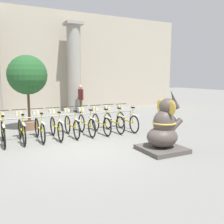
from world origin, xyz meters
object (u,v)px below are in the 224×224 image
Objects in this scene: bicycle_6 at (101,122)px; potted_tree at (27,77)px; bicycle_4 at (71,125)px; bicycle_7 at (113,121)px; bicycle_3 at (56,126)px; bicycle_5 at (86,123)px; bicycle_8 at (127,120)px; elephant_statue at (164,130)px; bicycle_2 at (39,128)px; bicycle_0 at (3,131)px; person_pedestrian at (81,97)px; bicycle_1 at (22,129)px.

bicycle_6 is 3.40m from potted_tree.
bicycle_7 is (1.68, 0.02, 0.00)m from bicycle_4.
bicycle_6 is at bearing 0.10° from bicycle_3.
bicycle_8 is at bearing -1.72° from bicycle_5.
elephant_statue is at bearing -58.11° from potted_tree.
bicycle_2 is 1.00× the size of bicycle_8.
bicycle_6 is at bearing 0.13° from bicycle_0.
bicycle_8 is (4.49, 0.01, 0.00)m from bicycle_0.
bicycle_5 is at bearing -46.46° from potted_tree.
bicycle_7 is 0.59× the size of potted_tree.
bicycle_0 is 0.97× the size of elephant_statue.
potted_tree is at bearing 91.32° from bicycle_2.
bicycle_7 is at bearing 5.50° from bicycle_6.
bicycle_8 is 4.99m from person_pedestrian.
potted_tree is (-0.60, 1.87, 1.70)m from bicycle_3.
bicycle_4 is at bearing 179.04° from bicycle_8.
bicycle_2 is at bearing -179.97° from bicycle_3.
bicycle_2 is 1.00× the size of bicycle_6.
bicycle_0 is at bearing -178.79° from bicycle_5.
bicycle_3 is 2.81m from bicycle_8.
bicycle_1 is at bearing 179.18° from bicycle_3.
potted_tree is (-0.04, 1.87, 1.70)m from bicycle_2.
bicycle_4 is (1.12, 0.04, 0.00)m from bicycle_2.
bicycle_8 is (2.24, -0.04, 0.00)m from bicycle_4.
bicycle_1 is at bearing -105.61° from potted_tree.
person_pedestrian reaches higher than bicycle_4.
bicycle_2 is at bearing -178.83° from bicycle_7.
bicycle_2 is 1.00× the size of bicycle_4.
bicycle_0 is 3.37m from bicycle_6.
potted_tree reaches higher than bicycle_6.
bicycle_1 is at bearing 179.82° from bicycle_8.
bicycle_7 is (3.37, 0.04, 0.00)m from bicycle_1.
bicycle_0 is at bearing -179.10° from bicycle_7.
bicycle_7 is at bearing 1.17° from bicycle_2.
bicycle_3 is 1.05× the size of person_pedestrian.
person_pedestrian is (2.67, 4.96, 0.57)m from bicycle_3.
bicycle_0 and bicycle_2 have the same top height.
bicycle_5 is 1.00× the size of bicycle_8.
bicycle_3 is at bearing -179.90° from bicycle_6.
elephant_statue is at bearing -35.49° from bicycle_0.
bicycle_2 and bicycle_3 have the same top height.
bicycle_4 is 3.44m from elephant_statue.
bicycle_4 and bicycle_8 have the same top height.
bicycle_6 is (2.81, -0.01, 0.00)m from bicycle_1.
bicycle_7 is 0.97× the size of elephant_statue.
bicycle_1 and bicycle_6 have the same top height.
bicycle_8 is at bearing 0.11° from bicycle_0.
bicycle_0 is at bearing -179.87° from bicycle_6.
bicycle_0 is 0.56m from bicycle_1.
bicycle_1 is 2.81m from bicycle_6.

